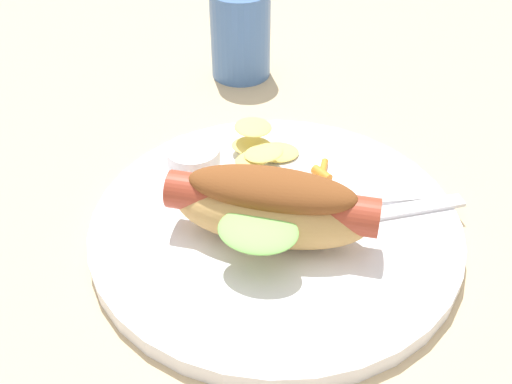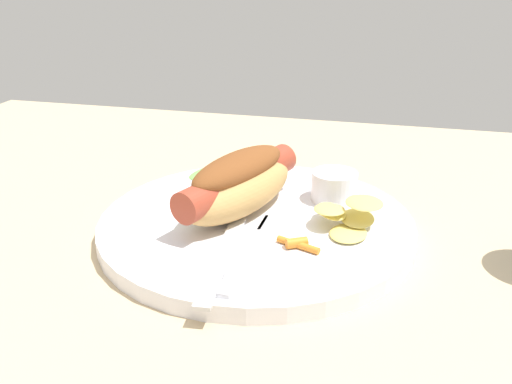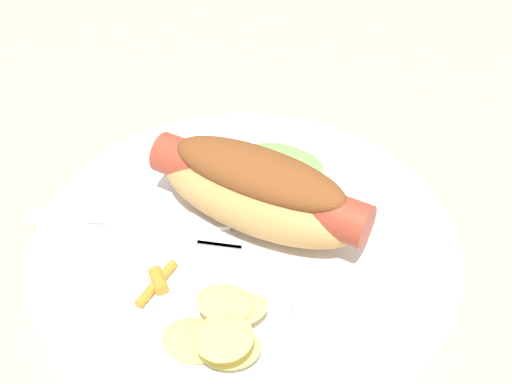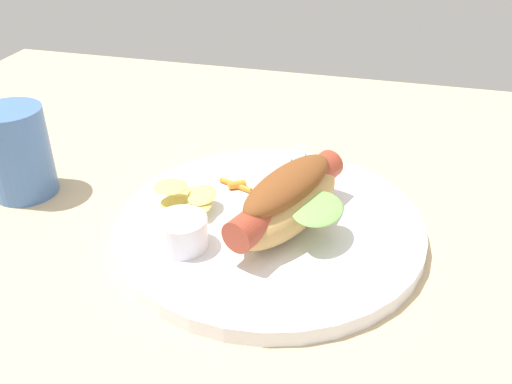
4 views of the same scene
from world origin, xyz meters
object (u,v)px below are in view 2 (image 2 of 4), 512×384
Objects in this scene: hot_dog at (239,183)px; sauce_ramekin at (334,186)px; fork at (247,253)px; chips_pile at (347,216)px; plate at (256,225)px; carrot_garnish at (297,244)px; knife at (223,258)px.

hot_dog reaches higher than sauce_ramekin.
fork is 10.76cm from chips_pile.
plate is 4.54cm from hot_dog.
carrot_garnish is at bearing -56.60° from fork.
plate is 7.64cm from fork.
sauce_ramekin reaches higher than plate.
chips_pile is (-1.97, 6.36, -0.28)cm from sauce_ramekin.
plate is 6.42× the size of sauce_ramekin.
carrot_garnish reaches higher than plate.
hot_dog is 1.09× the size of knife.
sauce_ramekin reaches higher than chips_pile.
chips_pile is (-8.82, 0.10, 2.06)cm from plate.
knife is (1.84, 1.21, -0.02)cm from fork.
carrot_garnish is at bearing -63.03° from knife.
sauce_ramekin is at bearing -137.56° from plate.
fork is at bearing -138.76° from hot_dog.
hot_dog reaches higher than carrot_garnish.
sauce_ramekin is 6.66cm from chips_pile.
plate is at bearing 42.44° from sauce_ramekin.
carrot_garnish is at bearing 134.45° from plate.
plate is at bearing -0.65° from chips_pile.
chips_pile reaches higher than plate.
hot_dog is 10.03cm from knife.
fork and knife have the same top height.
chips_pile reaches higher than carrot_garnish.
fork is at bearing 43.71° from chips_pile.
hot_dog is (1.97, -0.76, 4.02)cm from plate.
plate is at bearing -45.55° from carrot_garnish.
knife is 1.98× the size of chips_pile.
hot_dog is 10.52cm from sauce_ramekin.
plate is 1.86× the size of hot_dog.
fork is 2.20cm from knife.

